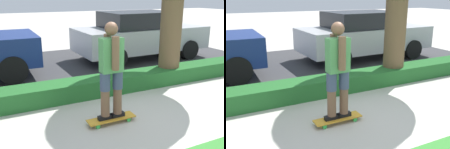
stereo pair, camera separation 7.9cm
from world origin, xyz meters
The scene contains 6 objects.
ground_plane centered at (0.00, 0.00, 0.00)m, with size 60.00×60.00×0.00m, color #BCB7AD.
street_asphalt centered at (0.00, 4.20, 0.00)m, with size 12.66×5.00×0.01m.
hedge_row centered at (0.00, 1.60, 0.19)m, with size 12.66×0.60×0.38m.
skateboard centered at (-0.34, 0.21, 0.08)m, with size 0.86×0.24×0.09m.
skater_person centered at (-0.34, 0.21, 0.97)m, with size 0.49×0.42×1.65m.
parked_car_middle centered at (2.68, 4.18, 0.83)m, with size 4.54×2.08×1.60m.
Camera 1 is at (-2.13, -3.51, 2.15)m, focal length 42.00 mm.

